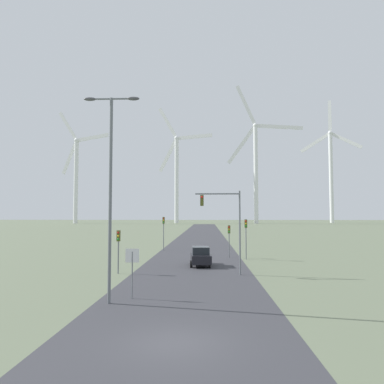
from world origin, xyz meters
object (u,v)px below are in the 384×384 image
(traffic_light_mast_overhead, at_px, (225,216))
(wind_turbine_left, at_px, (177,170))
(traffic_light_post_near_right, at_px, (229,234))
(wind_turbine_far_left, at_px, (76,172))
(wind_turbine_right, at_px, (331,168))
(traffic_light_post_mid_left, at_px, (164,226))
(wind_turbine_center, at_px, (256,162))
(traffic_light_post_mid_right, at_px, (246,230))
(stop_sign_near, at_px, (132,264))
(streetlamp, at_px, (111,175))
(car_approaching, at_px, (201,256))
(traffic_light_post_near_left, at_px, (118,242))

(traffic_light_mast_overhead, bearing_deg, wind_turbine_left, 95.97)
(traffic_light_post_near_right, height_order, wind_turbine_far_left, wind_turbine_far_left)
(wind_turbine_far_left, xyz_separation_m, wind_turbine_right, (139.26, 17.22, 3.28))
(wind_turbine_far_left, height_order, wind_turbine_left, wind_turbine_left)
(traffic_light_post_mid_left, relative_size, wind_turbine_center, 0.06)
(traffic_light_post_mid_right, height_order, traffic_light_mast_overhead, traffic_light_mast_overhead)
(stop_sign_near, bearing_deg, streetlamp, -128.95)
(streetlamp, height_order, wind_turbine_far_left, wind_turbine_far_left)
(traffic_light_post_mid_left, height_order, wind_turbine_far_left, wind_turbine_far_left)
(wind_turbine_far_left, xyz_separation_m, wind_turbine_center, (95.12, 1.30, 4.68))
(stop_sign_near, distance_m, traffic_light_post_mid_left, 28.78)
(car_approaching, bearing_deg, wind_turbine_center, 80.66)
(streetlamp, xyz_separation_m, wind_turbine_far_left, (-63.97, 174.19, 20.35))
(stop_sign_near, relative_size, wind_turbine_center, 0.04)
(stop_sign_near, xyz_separation_m, traffic_light_post_near_right, (6.88, 20.60, 0.65))
(car_approaching, distance_m, wind_turbine_right, 192.15)
(traffic_light_post_mid_right, distance_m, traffic_light_mast_overhead, 10.71)
(traffic_light_post_near_right, bearing_deg, wind_turbine_center, 81.40)
(traffic_light_post_near_left, xyz_separation_m, wind_turbine_far_left, (-62.01, 163.91, 24.83))
(streetlamp, distance_m, car_approaching, 17.07)
(stop_sign_near, distance_m, car_approaching, 14.45)
(traffic_light_post_mid_left, bearing_deg, traffic_light_mast_overhead, -69.59)
(traffic_light_post_mid_left, xyz_separation_m, traffic_light_post_mid_right, (10.12, -9.64, -0.13))
(streetlamp, bearing_deg, wind_turbine_far_left, 110.16)
(stop_sign_near, xyz_separation_m, traffic_light_post_mid_left, (-1.49, 28.71, 1.27))
(wind_turbine_center, bearing_deg, car_approaching, -99.34)
(streetlamp, height_order, traffic_light_post_near_right, streetlamp)
(traffic_light_post_near_right, xyz_separation_m, wind_turbine_left, (-19.06, 161.22, 26.27))
(car_approaching, height_order, wind_turbine_right, wind_turbine_right)
(traffic_light_post_mid_left, bearing_deg, wind_turbine_far_left, 113.76)
(traffic_light_post_near_right, xyz_separation_m, traffic_light_post_mid_right, (1.74, -1.53, 0.49))
(traffic_light_post_mid_right, bearing_deg, traffic_light_mast_overhead, -104.87)
(wind_turbine_far_left, distance_m, wind_turbine_center, 95.24)
(wind_turbine_center, bearing_deg, traffic_light_post_mid_right, -97.89)
(traffic_light_post_near_left, distance_m, wind_turbine_right, 198.91)
(stop_sign_near, height_order, wind_turbine_left, wind_turbine_left)
(traffic_light_mast_overhead, height_order, wind_turbine_center, wind_turbine_center)
(streetlamp, bearing_deg, traffic_light_post_near_left, 100.76)
(stop_sign_near, xyz_separation_m, traffic_light_mast_overhead, (5.91, 8.83, 2.72))
(stop_sign_near, bearing_deg, wind_turbine_far_left, 110.60)
(traffic_light_post_near_left, xyz_separation_m, wind_turbine_left, (-9.20, 172.80, 26.33))
(traffic_light_post_mid_right, xyz_separation_m, wind_turbine_right, (65.65, 171.08, 27.56))
(traffic_light_post_mid_right, bearing_deg, car_approaching, -133.21)
(wind_turbine_left, height_order, wind_turbine_right, wind_turbine_right)
(car_approaching, xyz_separation_m, wind_turbine_far_left, (-68.76, 159.02, 26.53))
(stop_sign_near, relative_size, wind_turbine_far_left, 0.05)
(traffic_light_post_mid_left, distance_m, wind_turbine_center, 151.68)
(streetlamp, bearing_deg, traffic_light_post_near_right, 70.12)
(stop_sign_near, bearing_deg, car_approaching, 74.83)
(traffic_light_post_mid_left, bearing_deg, car_approaching, -70.43)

